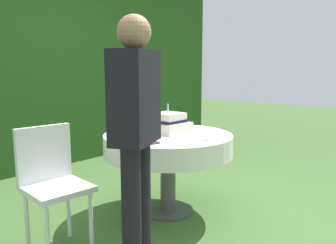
{
  "coord_description": "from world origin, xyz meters",
  "views": [
    {
      "loc": [
        -2.25,
        -1.92,
        1.29
      ],
      "look_at": [
        0.04,
        0.03,
        0.82
      ],
      "focal_mm": 36.33,
      "sensor_mm": 36.0,
      "label": 1
    }
  ],
  "objects_px": {
    "cake_table": "(168,145)",
    "wedding_cake": "(168,123)",
    "serving_plate_near": "(210,139)",
    "serving_plate_far": "(202,131)",
    "serving_plate_left": "(132,135)",
    "napkin_stack": "(146,142)",
    "standing_person": "(136,130)",
    "serving_plate_right": "(120,132)",
    "garden_chair": "(51,176)"
  },
  "relations": [
    {
      "from": "cake_table",
      "to": "garden_chair",
      "type": "distance_m",
      "value": 1.05
    },
    {
      "from": "cake_table",
      "to": "serving_plate_right",
      "type": "relative_size",
      "value": 7.62
    },
    {
      "from": "serving_plate_far",
      "to": "serving_plate_left",
      "type": "distance_m",
      "value": 0.65
    },
    {
      "from": "serving_plate_far",
      "to": "garden_chair",
      "type": "bearing_deg",
      "value": 164.75
    },
    {
      "from": "serving_plate_near",
      "to": "standing_person",
      "type": "xyz_separation_m",
      "value": [
        -0.88,
        -0.05,
        0.2
      ]
    },
    {
      "from": "serving_plate_left",
      "to": "serving_plate_right",
      "type": "relative_size",
      "value": 0.8
    },
    {
      "from": "garden_chair",
      "to": "serving_plate_left",
      "type": "bearing_deg",
      "value": -1.39
    },
    {
      "from": "serving_plate_far",
      "to": "standing_person",
      "type": "relative_size",
      "value": 0.08
    },
    {
      "from": "wedding_cake",
      "to": "napkin_stack",
      "type": "bearing_deg",
      "value": -158.79
    },
    {
      "from": "serving_plate_far",
      "to": "garden_chair",
      "type": "height_order",
      "value": "garden_chair"
    },
    {
      "from": "wedding_cake",
      "to": "serving_plate_right",
      "type": "height_order",
      "value": "wedding_cake"
    },
    {
      "from": "cake_table",
      "to": "standing_person",
      "type": "height_order",
      "value": "standing_person"
    },
    {
      "from": "cake_table",
      "to": "wedding_cake",
      "type": "height_order",
      "value": "wedding_cake"
    },
    {
      "from": "wedding_cake",
      "to": "serving_plate_left",
      "type": "relative_size",
      "value": 2.89
    },
    {
      "from": "cake_table",
      "to": "serving_plate_left",
      "type": "height_order",
      "value": "serving_plate_left"
    },
    {
      "from": "serving_plate_right",
      "to": "wedding_cake",
      "type": "bearing_deg",
      "value": -43.32
    },
    {
      "from": "wedding_cake",
      "to": "garden_chair",
      "type": "bearing_deg",
      "value": 173.3
    },
    {
      "from": "serving_plate_left",
      "to": "serving_plate_right",
      "type": "height_order",
      "value": "same"
    },
    {
      "from": "garden_chair",
      "to": "standing_person",
      "type": "distance_m",
      "value": 0.8
    },
    {
      "from": "serving_plate_left",
      "to": "standing_person",
      "type": "distance_m",
      "value": 0.92
    },
    {
      "from": "wedding_cake",
      "to": "serving_plate_near",
      "type": "height_order",
      "value": "wedding_cake"
    },
    {
      "from": "serving_plate_left",
      "to": "serving_plate_right",
      "type": "xyz_separation_m",
      "value": [
        0.02,
        0.19,
        0.0
      ]
    },
    {
      "from": "cake_table",
      "to": "serving_plate_left",
      "type": "xyz_separation_m",
      "value": [
        -0.26,
        0.19,
        0.11
      ]
    },
    {
      "from": "napkin_stack",
      "to": "serving_plate_right",
      "type": "bearing_deg",
      "value": 71.1
    },
    {
      "from": "cake_table",
      "to": "napkin_stack",
      "type": "xyz_separation_m",
      "value": [
        -0.4,
        -0.11,
        0.11
      ]
    },
    {
      "from": "cake_table",
      "to": "standing_person",
      "type": "distance_m",
      "value": 1.03
    },
    {
      "from": "serving_plate_far",
      "to": "serving_plate_left",
      "type": "relative_size",
      "value": 1.01
    },
    {
      "from": "napkin_stack",
      "to": "cake_table",
      "type": "bearing_deg",
      "value": 15.87
    },
    {
      "from": "wedding_cake",
      "to": "standing_person",
      "type": "bearing_deg",
      "value": -149.79
    },
    {
      "from": "cake_table",
      "to": "napkin_stack",
      "type": "bearing_deg",
      "value": -164.13
    },
    {
      "from": "wedding_cake",
      "to": "standing_person",
      "type": "xyz_separation_m",
      "value": [
        -0.94,
        -0.55,
        0.13
      ]
    },
    {
      "from": "serving_plate_far",
      "to": "napkin_stack",
      "type": "distance_m",
      "value": 0.7
    },
    {
      "from": "serving_plate_far",
      "to": "serving_plate_right",
      "type": "distance_m",
      "value": 0.75
    },
    {
      "from": "garden_chair",
      "to": "napkin_stack",
      "type": "bearing_deg",
      "value": -26.96
    },
    {
      "from": "wedding_cake",
      "to": "serving_plate_near",
      "type": "xyz_separation_m",
      "value": [
        -0.07,
        -0.5,
        -0.07
      ]
    },
    {
      "from": "serving_plate_left",
      "to": "garden_chair",
      "type": "height_order",
      "value": "garden_chair"
    },
    {
      "from": "serving_plate_near",
      "to": "garden_chair",
      "type": "xyz_separation_m",
      "value": [
        -1.05,
        0.63,
        -0.19
      ]
    },
    {
      "from": "cake_table",
      "to": "serving_plate_far",
      "type": "xyz_separation_m",
      "value": [
        0.3,
        -0.16,
        0.11
      ]
    },
    {
      "from": "napkin_stack",
      "to": "garden_chair",
      "type": "bearing_deg",
      "value": 153.04
    },
    {
      "from": "serving_plate_near",
      "to": "standing_person",
      "type": "distance_m",
      "value": 0.9
    },
    {
      "from": "wedding_cake",
      "to": "serving_plate_left",
      "type": "distance_m",
      "value": 0.37
    },
    {
      "from": "cake_table",
      "to": "serving_plate_near",
      "type": "bearing_deg",
      "value": -87.26
    },
    {
      "from": "serving_plate_near",
      "to": "garden_chair",
      "type": "relative_size",
      "value": 0.12
    },
    {
      "from": "standing_person",
      "to": "cake_table",
      "type": "bearing_deg",
      "value": 28.95
    },
    {
      "from": "cake_table",
      "to": "serving_plate_near",
      "type": "relative_size",
      "value": 10.74
    },
    {
      "from": "cake_table",
      "to": "serving_plate_left",
      "type": "distance_m",
      "value": 0.34
    },
    {
      "from": "standing_person",
      "to": "serving_plate_left",
      "type": "bearing_deg",
      "value": 47.73
    },
    {
      "from": "serving_plate_right",
      "to": "standing_person",
      "type": "xyz_separation_m",
      "value": [
        -0.62,
        -0.85,
        0.2
      ]
    },
    {
      "from": "serving_plate_far",
      "to": "serving_plate_near",
      "type": "bearing_deg",
      "value": -135.91
    },
    {
      "from": "cake_table",
      "to": "serving_plate_near",
      "type": "distance_m",
      "value": 0.44
    }
  ]
}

